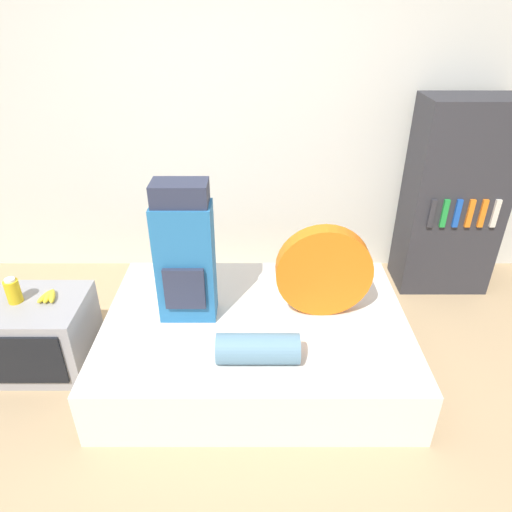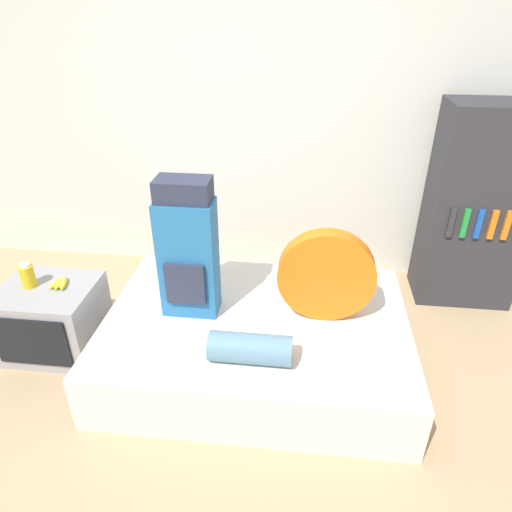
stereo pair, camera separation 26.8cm
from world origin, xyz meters
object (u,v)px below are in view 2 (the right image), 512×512
at_px(television, 53,318).
at_px(canister, 28,276).
at_px(tent_bag, 326,276).
at_px(bookshelf, 477,208).
at_px(sleeping_roll, 250,348).
at_px(backpack, 188,251).

distance_m(television, canister, 0.34).
height_order(tent_bag, bookshelf, bookshelf).
xyz_separation_m(sleeping_roll, canister, (-1.51, 0.40, 0.11)).
bearing_deg(tent_bag, bookshelf, 39.41).
bearing_deg(backpack, tent_bag, 2.12).
bearing_deg(canister, tent_bag, 1.90).
distance_m(tent_bag, television, 1.87).
height_order(backpack, tent_bag, backpack).
relative_size(backpack, tent_bag, 1.49).
bearing_deg(tent_bag, canister, -178.10).
bearing_deg(tent_bag, television, -177.44).
relative_size(tent_bag, sleeping_roll, 1.30).
distance_m(backpack, television, 1.12).
bearing_deg(sleeping_roll, bookshelf, 42.23).
height_order(tent_bag, television, tent_bag).
bearing_deg(tent_bag, sleeping_roll, -131.09).
relative_size(backpack, television, 1.44).
bearing_deg(sleeping_roll, television, 164.65).
bearing_deg(television, canister, 170.51).
xyz_separation_m(canister, bookshelf, (3.05, 0.99, 0.20)).
height_order(backpack, television, backpack).
distance_m(sleeping_roll, television, 1.48).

